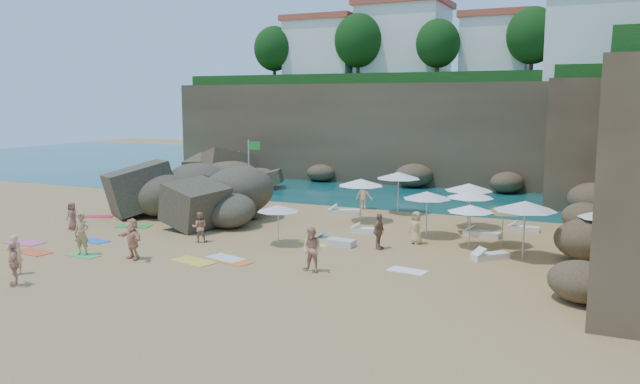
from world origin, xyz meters
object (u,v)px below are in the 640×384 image
at_px(lounger_0, 344,212).
at_px(person_stand_3, 379,231).
at_px(person_stand_4, 416,228).
at_px(flag_pole, 251,165).
at_px(parasol_0, 398,175).
at_px(person_stand_6, 15,255).
at_px(person_stand_5, 213,182).
at_px(parasol_1, 361,182).
at_px(person_stand_1, 200,227).
at_px(rock_outcrop, 197,218).
at_px(person_stand_2, 364,195).
at_px(parasol_2, 470,194).

height_order(lounger_0, person_stand_3, person_stand_3).
height_order(person_stand_3, person_stand_4, person_stand_3).
xyz_separation_m(flag_pole, parasol_0, (8.72, 2.34, -0.46)).
bearing_deg(person_stand_6, person_stand_5, -146.34).
xyz_separation_m(flag_pole, parasol_1, (7.60, -1.00, -0.53)).
bearing_deg(person_stand_6, person_stand_1, 177.70).
bearing_deg(parasol_1, parasol_0, 71.49).
xyz_separation_m(rock_outcrop, person_stand_2, (7.65, 6.79, 0.87)).
relative_size(parasol_2, lounger_0, 1.27).
xyz_separation_m(parasol_2, person_stand_5, (-19.14, 5.53, -1.10)).
bearing_deg(parasol_1, person_stand_1, -123.38).
distance_m(flag_pole, parasol_2, 13.87).
relative_size(person_stand_4, person_stand_5, 0.84).
bearing_deg(parasol_2, person_stand_6, -134.79).
xyz_separation_m(person_stand_5, person_stand_6, (4.56, -20.22, -0.14)).
bearing_deg(parasol_2, person_stand_1, -147.86).
height_order(parasol_2, person_stand_2, parasol_2).
relative_size(rock_outcrop, flag_pole, 1.90).
bearing_deg(parasol_1, parasol_2, -6.99).
distance_m(flag_pole, parasol_0, 9.04).
distance_m(parasol_0, person_stand_3, 9.35).
bearing_deg(person_stand_3, person_stand_6, 136.95).
xyz_separation_m(parasol_1, person_stand_3, (3.03, -5.69, -1.38)).
bearing_deg(person_stand_1, parasol_0, -148.02).
bearing_deg(person_stand_1, person_stand_4, 173.62).
relative_size(flag_pole, lounger_0, 2.34).
bearing_deg(flag_pole, person_stand_5, 145.06).
xyz_separation_m(parasol_1, parasol_2, (6.14, -0.75, -0.17)).
bearing_deg(person_stand_2, person_stand_1, 78.02).
distance_m(parasol_2, person_stand_6, 20.74).
xyz_separation_m(person_stand_1, person_stand_6, (-3.26, -7.58, 0.06)).
distance_m(lounger_0, person_stand_5, 11.72).
height_order(person_stand_2, person_stand_6, person_stand_2).
height_order(flag_pole, parasol_0, flag_pole).
bearing_deg(person_stand_4, person_stand_1, -128.73).
relative_size(lounger_0, person_stand_6, 1.16).
height_order(person_stand_3, person_stand_5, person_stand_5).
bearing_deg(person_stand_3, person_stand_5, 63.45).
bearing_deg(parasol_2, rock_outcrop, -171.56).
distance_m(person_stand_2, person_stand_3, 10.40).
xyz_separation_m(rock_outcrop, person_stand_3, (11.88, -2.71, 0.82)).
height_order(lounger_0, person_stand_5, person_stand_5).
distance_m(lounger_0, person_stand_3, 8.82).
bearing_deg(parasol_2, lounger_0, 162.58).
bearing_deg(rock_outcrop, person_stand_4, -4.37).
relative_size(rock_outcrop, person_stand_5, 4.38).
bearing_deg(rock_outcrop, person_stand_5, 118.19).
xyz_separation_m(person_stand_2, person_stand_5, (-11.80, 0.96, 0.06)).
height_order(parasol_1, person_stand_4, parasol_1).
bearing_deg(person_stand_4, person_stand_6, -109.04).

